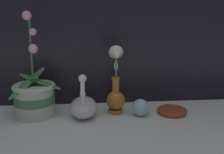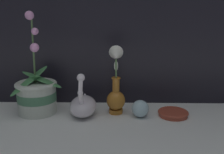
# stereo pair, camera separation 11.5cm
# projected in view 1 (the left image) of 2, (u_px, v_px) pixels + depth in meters

# --- Properties ---
(ground_plane) EXTENTS (2.80, 2.80, 0.00)m
(ground_plane) POSITION_uv_depth(u_px,v_px,m) (108.00, 127.00, 1.05)
(ground_plane) COLOR silver
(orchid_potted_plant) EXTENTS (0.23, 0.22, 0.46)m
(orchid_potted_plant) POSITION_uv_depth(u_px,v_px,m) (34.00, 96.00, 1.15)
(orchid_potted_plant) COLOR beige
(orchid_potted_plant) RESTS_ON ground_plane
(swan_figurine) EXTENTS (0.12, 0.19, 0.20)m
(swan_figurine) POSITION_uv_depth(u_px,v_px,m) (84.00, 106.00, 1.15)
(swan_figurine) COLOR white
(swan_figurine) RESTS_ON ground_plane
(blue_vase) EXTENTS (0.08, 0.12, 0.31)m
(blue_vase) POSITION_uv_depth(u_px,v_px,m) (116.00, 89.00, 1.17)
(blue_vase) COLOR #B26B23
(blue_vase) RESTS_ON ground_plane
(glass_sphere) EXTENTS (0.08, 0.08, 0.08)m
(glass_sphere) POSITION_uv_depth(u_px,v_px,m) (141.00, 108.00, 1.16)
(glass_sphere) COLOR silver
(glass_sphere) RESTS_ON ground_plane
(amber_dish) EXTENTS (0.13, 0.13, 0.02)m
(amber_dish) POSITION_uv_depth(u_px,v_px,m) (172.00, 111.00, 1.19)
(amber_dish) COLOR #A8422D
(amber_dish) RESTS_ON ground_plane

